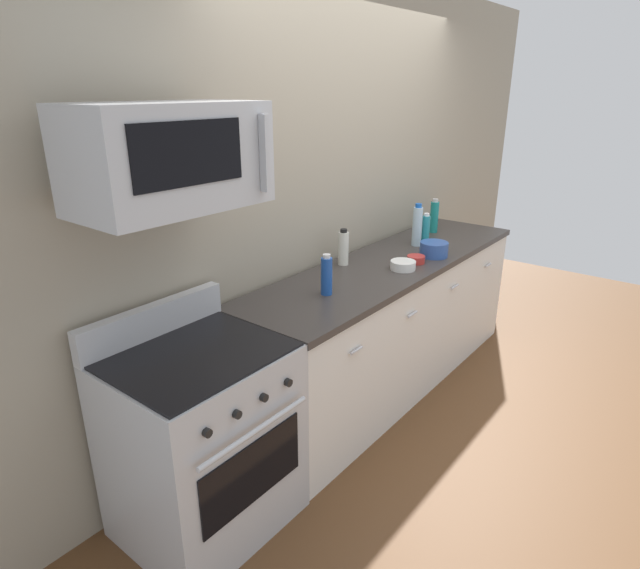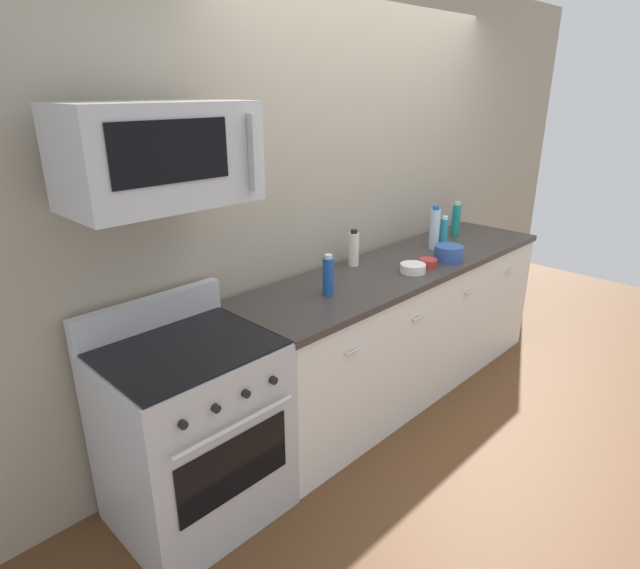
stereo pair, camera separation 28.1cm
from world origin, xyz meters
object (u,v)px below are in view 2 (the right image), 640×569
at_px(bowl_white_ceramic, 413,268).
at_px(bowl_blue_mixing, 449,253).
at_px(range_oven, 193,431).
at_px(microwave, 159,155).
at_px(bottle_dish_soap, 444,233).
at_px(bottle_sparkling_teal, 456,220).
at_px(bottle_water_clear, 435,229).
at_px(bottle_vinegar_white, 354,249).
at_px(bottle_soda_blue, 328,276).
at_px(bowl_red_small, 428,262).

relative_size(bowl_white_ceramic, bowl_blue_mixing, 0.84).
xyz_separation_m(range_oven, microwave, (0.00, 0.04, 1.28)).
xyz_separation_m(microwave, bottle_dish_soap, (2.14, -0.02, -0.72)).
distance_m(bottle_dish_soap, bottle_sparkling_teal, 0.36).
bearing_deg(bottle_sparkling_teal, microwave, -178.09).
distance_m(bottle_water_clear, bottle_sparkling_teal, 0.42).
height_order(range_oven, bottle_vinegar_white, bottle_vinegar_white).
xyz_separation_m(range_oven, bottle_water_clear, (2.07, 0.05, 0.60)).
xyz_separation_m(bottle_soda_blue, bottle_dish_soap, (1.24, 0.04, -0.00)).
bearing_deg(bowl_blue_mixing, bowl_white_ceramic, 176.13).
bearing_deg(bowl_blue_mixing, bottle_dish_soap, 38.93).
xyz_separation_m(bottle_dish_soap, bowl_white_ceramic, (-0.60, -0.16, -0.08)).
height_order(range_oven, bowl_red_small, range_oven).
height_order(bottle_water_clear, bottle_dish_soap, bottle_water_clear).
bearing_deg(microwave, bottle_dish_soap, -0.66).
bearing_deg(bowl_blue_mixing, bowl_red_small, 172.91).
bearing_deg(bowl_blue_mixing, bottle_water_clear, 54.10).
relative_size(bottle_vinegar_white, bottle_dish_soap, 1.03).
height_order(bottle_sparkling_teal, bowl_blue_mixing, bottle_sparkling_teal).
bearing_deg(microwave, bottle_water_clear, 0.19).
xyz_separation_m(bottle_vinegar_white, bowl_red_small, (0.32, -0.35, -0.09)).
relative_size(microwave, bowl_blue_mixing, 3.91).
height_order(bottle_vinegar_white, bottle_dish_soap, bottle_vinegar_white).
bearing_deg(bottle_dish_soap, bottle_water_clear, 156.70).
bearing_deg(bowl_red_small, bottle_sparkling_teal, 19.21).
bearing_deg(bowl_white_ceramic, bottle_sparkling_teal, 16.00).
distance_m(bottle_soda_blue, bowl_blue_mixing, 1.02).
bearing_deg(bottle_sparkling_teal, range_oven, -177.06).
height_order(bottle_dish_soap, bowl_blue_mixing, bottle_dish_soap).
distance_m(bottle_dish_soap, bowl_red_small, 0.47).
xyz_separation_m(bottle_water_clear, bowl_white_ceramic, (-0.53, -0.20, -0.12)).
distance_m(bottle_water_clear, bowl_white_ceramic, 0.58).
bearing_deg(bowl_blue_mixing, bottle_sparkling_teal, 27.20).
relative_size(bottle_soda_blue, bottle_water_clear, 0.75).
bearing_deg(bowl_white_ceramic, bowl_blue_mixing, -3.87).
bearing_deg(bottle_vinegar_white, bottle_soda_blue, -153.97).
height_order(microwave, bottle_vinegar_white, microwave).
height_order(range_oven, bowl_white_ceramic, range_oven).
bearing_deg(bottle_water_clear, bowl_red_small, -151.60).
xyz_separation_m(bottle_dish_soap, bowl_red_small, (-0.43, -0.16, -0.08)).
height_order(microwave, bottle_water_clear, microwave).
relative_size(microwave, bowl_red_small, 6.35).
bearing_deg(range_oven, bottle_sparkling_teal, 2.94).
bearing_deg(bottle_soda_blue, bottle_sparkling_teal, 5.50).
bearing_deg(range_oven, bowl_red_small, -4.80).
bearing_deg(bottle_soda_blue, bowl_red_small, -8.40).
distance_m(bottle_vinegar_white, bowl_white_ceramic, 0.39).
height_order(bottle_soda_blue, bowl_red_small, bottle_soda_blue).
xyz_separation_m(bowl_blue_mixing, bowl_red_small, (-0.20, 0.03, -0.03)).
bearing_deg(bowl_red_small, bottle_soda_blue, 171.60).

